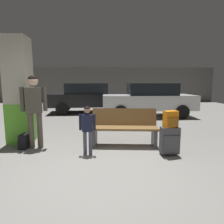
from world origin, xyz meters
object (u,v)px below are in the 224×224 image
suitcase (170,140)px  child (87,125)px  parked_car_near (149,99)px  bench (124,127)px  structural_pillar (19,91)px  parked_car_far (89,97)px  backpack_dark_floor (24,141)px  backpack_bright (171,119)px  adult (34,104)px

suitcase → child: child is taller
parked_car_near → bench: bearing=-109.9°
bench → parked_car_near: parked_car_near is taller
structural_pillar → bench: size_ratio=1.61×
parked_car_far → suitcase: bearing=-70.5°
bench → child: (-0.84, -0.63, 0.20)m
backpack_dark_floor → backpack_bright: bearing=-9.5°
structural_pillar → backpack_dark_floor: (0.28, -0.55, -1.14)m
parked_car_near → child: bearing=-116.1°
suitcase → structural_pillar: bearing=162.7°
backpack_bright → backpack_dark_floor: size_ratio=1.00×
parked_car_far → parked_car_near: bearing=-24.4°
backpack_bright → backpack_dark_floor: backpack_bright is taller
bench → backpack_dark_floor: bench is taller
suitcase → backpack_dark_floor: size_ratio=1.78×
adult → backpack_dark_floor: (-0.25, -0.05, -0.87)m
suitcase → backpack_bright: size_ratio=1.78×
backpack_bright → parked_car_far: 6.62m
suitcase → backpack_bright: 0.45m
bench → backpack_bright: bearing=-39.6°
bench → child: bearing=-143.2°
parked_car_near → parked_car_far: size_ratio=0.97×
child → adult: size_ratio=0.62×
bench → suitcase: size_ratio=2.71×
backpack_dark_floor → parked_car_near: (3.88, 4.41, 0.64)m
structural_pillar → suitcase: 3.81m
backpack_bright → parked_car_near: bearing=82.6°
suitcase → adult: 3.12m
backpack_dark_floor → parked_car_near: size_ratio=0.08×
structural_pillar → backpack_bright: structural_pillar is taller
backpack_dark_floor → structural_pillar: bearing=117.1°
parked_car_near → backpack_dark_floor: bearing=-131.3°
bench → child: size_ratio=1.57×
adult → parked_car_near: size_ratio=0.41×
adult → backpack_bright: bearing=-11.3°
structural_pillar → backpack_dark_floor: size_ratio=7.76×
backpack_bright → parked_car_far: bearing=109.5°
backpack_bright → parked_car_far: size_ratio=0.08×
child → backpack_dark_floor: 1.64m
bench → backpack_bright: 1.20m
parked_car_far → bench: bearing=-76.5°
backpack_dark_floor → parked_car_far: parked_car_far is taller
bench → adult: adult is taller
backpack_dark_floor → parked_car_near: bearing=48.7°
adult → parked_car_near: adult is taller
suitcase → backpack_dark_floor: (-3.23, 0.54, -0.15)m
suitcase → adult: (-2.98, 0.59, 0.72)m
structural_pillar → adult: (0.54, -0.50, -0.27)m
bench → parked_car_far: 5.68m
suitcase → child: size_ratio=0.58×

